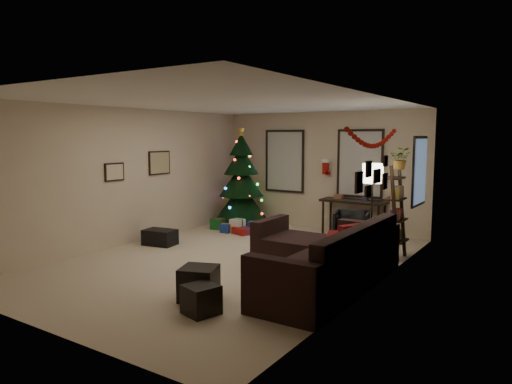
# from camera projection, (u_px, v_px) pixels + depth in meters

# --- Properties ---
(floor) EXTENTS (7.00, 7.00, 0.00)m
(floor) POSITION_uv_depth(u_px,v_px,m) (232.00, 261.00, 8.08)
(floor) COLOR beige
(floor) RESTS_ON ground
(ceiling) EXTENTS (7.00, 7.00, 0.00)m
(ceiling) POSITION_uv_depth(u_px,v_px,m) (231.00, 102.00, 7.76)
(ceiling) COLOR white
(ceiling) RESTS_ON floor
(wall_back) EXTENTS (5.00, 0.00, 5.00)m
(wall_back) POSITION_uv_depth(u_px,v_px,m) (321.00, 171.00, 10.83)
(wall_back) COLOR beige
(wall_back) RESTS_ON floor
(wall_front) EXTENTS (5.00, 0.00, 5.00)m
(wall_front) POSITION_uv_depth(u_px,v_px,m) (39.00, 210.00, 5.01)
(wall_front) COLOR beige
(wall_front) RESTS_ON floor
(wall_left) EXTENTS (0.00, 7.00, 7.00)m
(wall_left) POSITION_uv_depth(u_px,v_px,m) (130.00, 177.00, 9.28)
(wall_left) COLOR beige
(wall_left) RESTS_ON floor
(wall_right) EXTENTS (0.00, 7.00, 7.00)m
(wall_right) POSITION_uv_depth(u_px,v_px,m) (376.00, 193.00, 6.56)
(wall_right) COLOR beige
(wall_right) RESTS_ON floor
(window_back_left) EXTENTS (1.05, 0.06, 1.50)m
(window_back_left) POSITION_uv_depth(u_px,v_px,m) (285.00, 161.00, 11.30)
(window_back_left) COLOR #728CB2
(window_back_left) RESTS_ON wall_back
(window_back_right) EXTENTS (1.05, 0.06, 1.50)m
(window_back_right) POSITION_uv_depth(u_px,v_px,m) (360.00, 164.00, 10.26)
(window_back_right) COLOR #728CB2
(window_back_right) RESTS_ON wall_back
(window_right_wall) EXTENTS (0.06, 0.90, 1.30)m
(window_right_wall) POSITION_uv_depth(u_px,v_px,m) (420.00, 171.00, 8.68)
(window_right_wall) COLOR #728CB2
(window_right_wall) RESTS_ON wall_right
(christmas_tree) EXTENTS (1.30, 1.30, 2.42)m
(christmas_tree) POSITION_uv_depth(u_px,v_px,m) (241.00, 184.00, 11.27)
(christmas_tree) COLOR black
(christmas_tree) RESTS_ON floor
(presents) EXTENTS (1.50, 1.01, 0.30)m
(presents) POSITION_uv_depth(u_px,v_px,m) (240.00, 226.00, 10.69)
(presents) COLOR navy
(presents) RESTS_ON floor
(sofa) EXTENTS (2.12, 3.06, 0.93)m
(sofa) POSITION_uv_depth(u_px,v_px,m) (323.00, 261.00, 6.91)
(sofa) COLOR black
(sofa) RESTS_ON floor
(pillow_red_a) EXTENTS (0.28, 0.49, 0.47)m
(pillow_red_a) POSITION_uv_depth(u_px,v_px,m) (332.00, 251.00, 6.13)
(pillow_red_a) COLOR maroon
(pillow_red_a) RESTS_ON sofa
(pillow_red_b) EXTENTS (0.32, 0.49, 0.48)m
(pillow_red_b) POSITION_uv_depth(u_px,v_px,m) (353.00, 241.00, 6.74)
(pillow_red_b) COLOR maroon
(pillow_red_b) RESTS_ON sofa
(pillow_cream) EXTENTS (0.18, 0.41, 0.40)m
(pillow_cream) POSITION_uv_depth(u_px,v_px,m) (366.00, 235.00, 7.20)
(pillow_cream) COLOR beige
(pillow_cream) RESTS_ON sofa
(ottoman_near) EXTENTS (0.59, 0.59, 0.44)m
(ottoman_near) POSITION_uv_depth(u_px,v_px,m) (199.00, 283.00, 6.15)
(ottoman_near) COLOR black
(ottoman_near) RESTS_ON floor
(ottoman_far) EXTENTS (0.47, 0.47, 0.36)m
(ottoman_far) POSITION_uv_depth(u_px,v_px,m) (201.00, 300.00, 5.66)
(ottoman_far) COLOR black
(ottoman_far) RESTS_ON floor
(desk) EXTENTS (1.43, 0.51, 0.77)m
(desk) POSITION_uv_depth(u_px,v_px,m) (354.00, 204.00, 10.17)
(desk) COLOR black
(desk) RESTS_ON floor
(desk_chair) EXTENTS (0.75, 0.72, 0.64)m
(desk_chair) POSITION_uv_depth(u_px,v_px,m) (351.00, 226.00, 9.55)
(desk_chair) COLOR black
(desk_chair) RESTS_ON floor
(bookshelf) EXTENTS (0.30, 0.49, 1.65)m
(bookshelf) POSITION_uv_depth(u_px,v_px,m) (397.00, 213.00, 8.18)
(bookshelf) COLOR black
(bookshelf) RESTS_ON floor
(potted_plant) EXTENTS (0.50, 0.45, 0.50)m
(potted_plant) POSITION_uv_depth(u_px,v_px,m) (401.00, 155.00, 8.15)
(potted_plant) COLOR #4C4C4C
(potted_plant) RESTS_ON bookshelf
(floor_lamp) EXTENTS (0.35, 0.35, 1.68)m
(floor_lamp) POSITION_uv_depth(u_px,v_px,m) (373.00, 180.00, 8.05)
(floor_lamp) COLOR black
(floor_lamp) RESTS_ON floor
(art_map) EXTENTS (0.04, 0.60, 0.50)m
(art_map) POSITION_uv_depth(u_px,v_px,m) (159.00, 163.00, 9.91)
(art_map) COLOR black
(art_map) RESTS_ON wall_left
(art_abstract) EXTENTS (0.04, 0.45, 0.35)m
(art_abstract) POSITION_uv_depth(u_px,v_px,m) (114.00, 172.00, 8.93)
(art_abstract) COLOR black
(art_abstract) RESTS_ON wall_left
(gallery) EXTENTS (0.03, 1.25, 0.54)m
(gallery) POSITION_uv_depth(u_px,v_px,m) (373.00, 178.00, 6.48)
(gallery) COLOR black
(gallery) RESTS_ON wall_right
(garland) EXTENTS (0.08, 1.90, 0.30)m
(garland) POSITION_uv_depth(u_px,v_px,m) (373.00, 138.00, 6.47)
(garland) COLOR #A5140C
(garland) RESTS_ON wall_right
(stocking_left) EXTENTS (0.20, 0.05, 0.36)m
(stocking_left) POSITION_uv_depth(u_px,v_px,m) (317.00, 167.00, 10.97)
(stocking_left) COLOR #990F0C
(stocking_left) RESTS_ON wall_back
(stocking_right) EXTENTS (0.20, 0.05, 0.36)m
(stocking_right) POSITION_uv_depth(u_px,v_px,m) (326.00, 167.00, 10.58)
(stocking_right) COLOR #990F0C
(stocking_right) RESTS_ON wall_back
(storage_bin) EXTENTS (0.67, 0.50, 0.31)m
(storage_bin) POSITION_uv_depth(u_px,v_px,m) (160.00, 237.00, 9.28)
(storage_bin) COLOR black
(storage_bin) RESTS_ON floor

